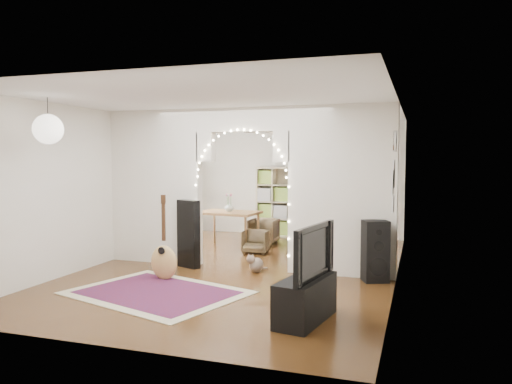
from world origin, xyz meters
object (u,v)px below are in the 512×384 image
(floor_speaker, at_px, (375,251))
(media_console, at_px, (305,300))
(acoustic_guitar, at_px, (164,249))
(dining_chair_left, at_px, (264,231))
(bookcase, at_px, (290,202))
(dining_table, at_px, (229,215))
(dining_chair_right, at_px, (255,242))

(floor_speaker, xyz_separation_m, media_console, (-0.60, -2.12, -0.21))
(acoustic_guitar, distance_m, dining_chair_left, 3.61)
(media_console, bearing_deg, floor_speaker, 84.47)
(acoustic_guitar, xyz_separation_m, media_console, (2.48, -1.21, -0.23))
(acoustic_guitar, relative_size, bookcase, 0.67)
(floor_speaker, bearing_deg, dining_chair_left, 111.07)
(floor_speaker, xyz_separation_m, dining_chair_left, (-2.60, 2.67, -0.19))
(floor_speaker, relative_size, bookcase, 0.57)
(dining_table, bearing_deg, bookcase, 70.21)
(dining_table, bearing_deg, floor_speaker, -26.54)
(dining_chair_left, bearing_deg, bookcase, 72.76)
(floor_speaker, bearing_deg, media_console, -128.98)
(bookcase, relative_size, dining_chair_left, 2.75)
(acoustic_guitar, distance_m, floor_speaker, 3.21)
(dining_table, height_order, dining_chair_right, dining_table)
(floor_speaker, relative_size, dining_table, 0.73)
(acoustic_guitar, bearing_deg, dining_table, 92.17)
(dining_chair_left, bearing_deg, media_console, -67.91)
(acoustic_guitar, bearing_deg, bookcase, 81.46)
(dining_table, height_order, dining_chair_left, dining_table)
(media_console, xyz_separation_m, dining_chair_right, (-1.82, 3.66, -0.02))
(media_console, bearing_deg, dining_chair_right, 126.62)
(acoustic_guitar, height_order, bookcase, bookcase)
(dining_chair_left, bearing_deg, acoustic_guitar, -98.21)
(media_console, xyz_separation_m, dining_table, (-2.53, 4.07, 0.43))
(acoustic_guitar, height_order, dining_table, acoustic_guitar)
(floor_speaker, bearing_deg, dining_table, 124.84)
(bookcase, bearing_deg, dining_chair_left, -107.14)
(dining_chair_right, bearing_deg, media_console, -69.10)
(media_console, distance_m, dining_chair_left, 5.19)
(dining_table, distance_m, dining_chair_right, 0.93)
(dining_chair_right, bearing_deg, dining_chair_left, 93.92)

